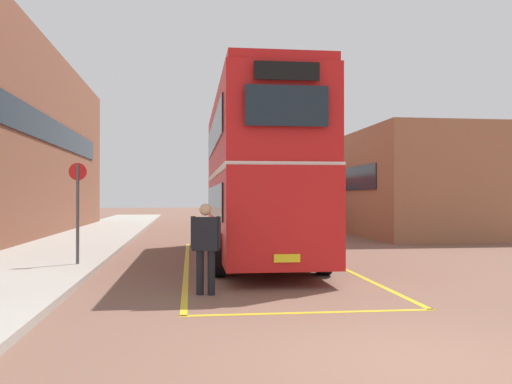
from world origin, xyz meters
TOP-DOWN VIEW (x-y plane):
  - ground_plane at (0.00, 14.40)m, footprint 135.60×135.60m
  - sidewalk_left at (-6.50, 16.80)m, footprint 4.00×57.60m
  - depot_building_right at (8.62, 21.63)m, footprint 6.31×15.27m
  - double_decker_bus at (-0.36, 9.86)m, footprint 2.82×10.68m
  - single_deck_bus at (2.94, 26.06)m, footprint 3.06×9.25m
  - pedestrian_boarding at (-2.01, 4.30)m, footprint 0.55×0.34m
  - bus_stop_sign at (-5.06, 8.27)m, footprint 0.44×0.08m
  - bay_marking_yellow at (-0.37, 7.93)m, footprint 4.24×12.69m

SIDE VIEW (x-z plane):
  - ground_plane at x=0.00m, z-range 0.00..0.00m
  - bay_marking_yellow at x=-0.37m, z-range 0.00..0.01m
  - sidewalk_left at x=-6.50m, z-range 0.00..0.14m
  - pedestrian_boarding at x=-2.01m, z-range 0.13..1.83m
  - single_deck_bus at x=2.94m, z-range 0.13..3.15m
  - bus_stop_sign at x=-5.06m, z-range 0.40..2.94m
  - depot_building_right at x=8.62m, z-range 0.00..4.85m
  - double_decker_bus at x=-0.36m, z-range 0.14..4.89m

